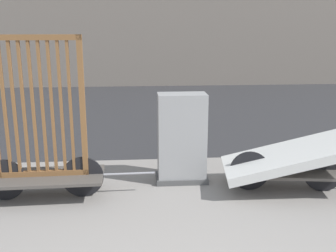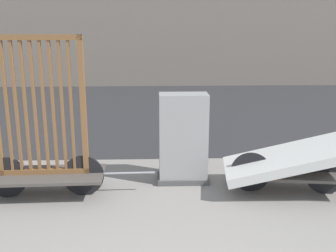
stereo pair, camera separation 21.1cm
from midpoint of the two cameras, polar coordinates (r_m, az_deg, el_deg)
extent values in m
cube|color=#2D2D30|center=(11.18, -2.92, 2.55)|extent=(56.00, 8.82, 0.01)
cube|color=#4C4742|center=(5.57, -18.66, -7.03)|extent=(1.60, 0.76, 0.04)
cylinder|color=black|center=(5.49, -13.37, -7.20)|extent=(0.56, 0.05, 0.56)
cylinder|color=black|center=(5.72, -23.71, -7.19)|extent=(0.56, 0.05, 0.56)
cylinder|color=gray|center=(5.44, -6.77, -6.89)|extent=(0.70, 0.05, 0.03)
cube|color=brown|center=(5.55, -18.71, -6.50)|extent=(1.20, 0.11, 0.07)
cube|color=brown|center=(5.23, -20.25, 11.98)|extent=(1.20, 0.11, 0.07)
cube|color=brown|center=(5.22, -13.43, 2.67)|extent=(0.07, 0.07, 1.84)
cube|color=brown|center=(5.43, -23.67, 2.29)|extent=(0.04, 0.05, 1.77)
cube|color=brown|center=(5.40, -22.48, 2.34)|extent=(0.04, 0.05, 1.77)
cube|color=brown|center=(5.36, -21.28, 2.39)|extent=(0.04, 0.05, 1.77)
cube|color=brown|center=(5.33, -20.06, 2.43)|extent=(0.04, 0.05, 1.77)
cube|color=brown|center=(5.31, -18.83, 2.48)|extent=(0.04, 0.05, 1.77)
cube|color=brown|center=(5.28, -17.59, 2.52)|extent=(0.04, 0.05, 1.77)
cube|color=brown|center=(5.26, -16.34, 2.57)|extent=(0.04, 0.05, 1.77)
cube|color=brown|center=(5.24, -15.08, 2.61)|extent=(0.04, 0.05, 1.77)
cube|color=#4C4742|center=(5.74, 15.84, -6.18)|extent=(1.66, 0.90, 0.04)
cylinder|color=black|center=(5.89, 20.72, -6.28)|extent=(0.56, 0.11, 0.56)
cylinder|color=black|center=(5.66, 10.72, -6.42)|extent=(0.56, 0.11, 0.56)
cube|color=silver|center=(5.68, 15.98, -4.28)|extent=(1.86, 1.16, 0.59)
cube|color=#4C4C4C|center=(5.97, 0.94, -7.53)|extent=(0.76, 0.44, 0.08)
cube|color=gray|center=(5.77, 0.96, -1.78)|extent=(0.70, 0.38, 1.32)
camera|label=1|loc=(0.11, -91.16, -0.29)|focal=42.00mm
camera|label=2|loc=(0.11, 88.84, 0.29)|focal=42.00mm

